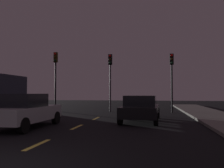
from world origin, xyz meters
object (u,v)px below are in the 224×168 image
(traffic_signal_left, at_px, (55,70))
(car_stopped_ahead, at_px, (141,108))
(traffic_signal_right, at_px, (172,71))
(traffic_signal_center, at_px, (110,71))
(car_adjacent_lane, at_px, (25,111))

(traffic_signal_left, height_order, car_stopped_ahead, traffic_signal_left)
(traffic_signal_left, relative_size, traffic_signal_right, 1.09)
(traffic_signal_center, bearing_deg, traffic_signal_left, 179.99)
(car_stopped_ahead, xyz_separation_m, car_adjacent_lane, (-5.12, -3.39, 0.04))
(traffic_signal_left, xyz_separation_m, car_stopped_ahead, (7.90, -6.32, -2.92))
(traffic_signal_center, xyz_separation_m, car_stopped_ahead, (2.91, -6.32, -2.72))
(car_adjacent_lane, bearing_deg, traffic_signal_center, 77.18)
(traffic_signal_right, bearing_deg, car_adjacent_lane, -127.16)
(traffic_signal_left, distance_m, car_adjacent_lane, 10.50)
(traffic_signal_center, relative_size, car_stopped_ahead, 1.07)
(traffic_signal_center, relative_size, traffic_signal_right, 1.02)
(traffic_signal_left, height_order, traffic_signal_center, traffic_signal_left)
(traffic_signal_right, xyz_separation_m, car_stopped_ahead, (-2.23, -6.32, -2.65))
(traffic_signal_right, height_order, car_stopped_ahead, traffic_signal_right)
(traffic_signal_left, distance_m, car_stopped_ahead, 10.53)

